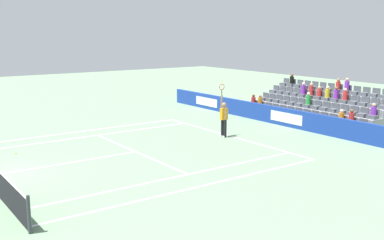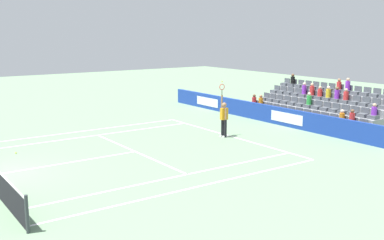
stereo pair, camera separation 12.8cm
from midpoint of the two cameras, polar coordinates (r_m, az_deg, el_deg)
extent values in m
cube|color=white|center=(23.93, 4.83, -1.97)|extent=(10.97, 0.10, 0.01)
cube|color=white|center=(20.93, -6.82, -3.88)|extent=(8.23, 0.10, 0.01)
cube|color=white|center=(19.69, -15.08, -5.13)|extent=(0.10, 6.40, 0.01)
cube|color=white|center=(24.37, -12.37, -1.96)|extent=(0.10, 11.89, 0.01)
cube|color=white|center=(17.31, -1.63, -6.97)|extent=(0.10, 11.89, 0.01)
cube|color=white|center=(25.61, -13.56, -1.39)|extent=(0.10, 11.89, 0.01)
cube|color=white|center=(16.24, 1.06, -8.18)|extent=(0.10, 11.89, 0.01)
cube|color=white|center=(23.87, 4.65, -2.00)|extent=(0.10, 0.20, 0.01)
cube|color=#193899|center=(26.70, 11.85, 0.28)|extent=(22.34, 0.20, 1.02)
cube|color=white|center=(26.62, 11.69, 0.26)|extent=(2.38, 0.01, 0.57)
cube|color=white|center=(32.10, 2.00, 2.26)|extent=(2.38, 0.01, 0.57)
cylinder|color=#33383D|center=(13.23, -19.39, -10.89)|extent=(0.10, 0.10, 1.07)
cylinder|color=black|center=(23.54, 4.26, -1.07)|extent=(0.16, 0.16, 0.90)
cylinder|color=black|center=(23.73, 3.94, -0.97)|extent=(0.16, 0.16, 0.90)
cube|color=white|center=(23.62, 4.25, -2.04)|extent=(0.14, 0.27, 0.08)
cube|color=white|center=(23.82, 3.93, -1.93)|extent=(0.14, 0.27, 0.08)
cube|color=orange|center=(23.49, 4.13, 0.77)|extent=(0.25, 0.38, 0.60)
sphere|color=#9E7251|center=(23.42, 4.14, 1.88)|extent=(0.24, 0.24, 0.24)
cylinder|color=#9E7251|center=(23.58, 3.85, 2.31)|extent=(0.09, 0.09, 0.62)
cylinder|color=#9E7251|center=(23.28, 4.32, 0.73)|extent=(0.09, 0.09, 0.56)
cylinder|color=black|center=(23.51, 3.87, 3.40)|extent=(0.04, 0.04, 0.28)
torus|color=red|center=(23.48, 3.87, 4.08)|extent=(0.06, 0.31, 0.31)
sphere|color=#D1E533|center=(23.45, 3.88, 4.76)|extent=(0.07, 0.07, 0.07)
cube|color=gray|center=(27.53, 13.36, -0.10)|extent=(8.68, 0.95, 0.42)
cube|color=#545960|center=(25.04, 20.27, -0.83)|extent=(0.48, 0.44, 0.20)
cube|color=#545960|center=(25.16, 20.57, -0.22)|extent=(0.48, 0.04, 0.30)
cube|color=#545960|center=(25.39, 19.13, -0.61)|extent=(0.48, 0.44, 0.20)
cube|color=#545960|center=(25.51, 19.43, 0.00)|extent=(0.48, 0.04, 0.30)
cube|color=#545960|center=(25.75, 18.02, -0.38)|extent=(0.48, 0.44, 0.20)
cube|color=#545960|center=(25.86, 18.32, 0.21)|extent=(0.48, 0.04, 0.30)
cube|color=#545960|center=(26.12, 16.94, -0.17)|extent=(0.48, 0.44, 0.20)
cube|color=#545960|center=(26.23, 17.24, 0.41)|extent=(0.48, 0.04, 0.30)
cube|color=#545960|center=(26.50, 15.89, 0.04)|extent=(0.48, 0.44, 0.20)
cube|color=#545960|center=(26.61, 16.19, 0.61)|extent=(0.48, 0.04, 0.30)
cube|color=#545960|center=(26.88, 14.87, 0.24)|extent=(0.48, 0.44, 0.20)
cube|color=#545960|center=(26.99, 15.17, 0.81)|extent=(0.48, 0.04, 0.30)
cube|color=#545960|center=(27.28, 13.87, 0.44)|extent=(0.48, 0.44, 0.20)
cube|color=#545960|center=(27.38, 14.17, 1.00)|extent=(0.48, 0.04, 0.30)
cube|color=#545960|center=(27.68, 12.91, 0.63)|extent=(0.48, 0.44, 0.20)
cube|color=#545960|center=(27.79, 13.21, 1.18)|extent=(0.48, 0.04, 0.30)
cube|color=#545960|center=(28.09, 11.98, 0.82)|extent=(0.48, 0.44, 0.20)
cube|color=#545960|center=(28.20, 12.27, 1.36)|extent=(0.48, 0.04, 0.30)
cube|color=#545960|center=(28.51, 11.07, 1.00)|extent=(0.48, 0.44, 0.20)
cube|color=#545960|center=(28.61, 11.36, 1.53)|extent=(0.48, 0.04, 0.30)
cube|color=#545960|center=(28.94, 10.19, 1.17)|extent=(0.48, 0.44, 0.20)
cube|color=#545960|center=(29.04, 10.48, 1.69)|extent=(0.48, 0.04, 0.30)
cube|color=#545960|center=(29.37, 9.33, 1.34)|extent=(0.48, 0.44, 0.20)
cube|color=#545960|center=(29.47, 9.62, 1.85)|extent=(0.48, 0.04, 0.30)
cube|color=#545960|center=(29.81, 8.50, 1.50)|extent=(0.48, 0.44, 0.20)
cube|color=#545960|center=(29.91, 8.79, 2.01)|extent=(0.48, 0.04, 0.30)
cube|color=#545960|center=(30.26, 7.69, 1.66)|extent=(0.48, 0.44, 0.20)
cube|color=#545960|center=(30.35, 7.98, 2.16)|extent=(0.48, 0.04, 0.30)
cube|color=gray|center=(28.20, 14.67, 0.53)|extent=(8.68, 0.95, 0.84)
cube|color=#545960|center=(25.75, 21.54, 0.34)|extent=(0.48, 0.44, 0.20)
cube|color=#545960|center=(25.87, 21.83, 0.93)|extent=(0.48, 0.04, 0.30)
cube|color=#545960|center=(26.08, 20.41, 0.54)|extent=(0.48, 0.44, 0.20)
cube|color=#545960|center=(26.21, 20.70, 1.12)|extent=(0.48, 0.04, 0.30)
cube|color=#545960|center=(26.43, 19.31, 0.74)|extent=(0.48, 0.44, 0.20)
cube|color=#545960|center=(26.55, 19.60, 1.31)|extent=(0.48, 0.04, 0.30)
cube|color=#545960|center=(26.79, 18.24, 0.94)|extent=(0.48, 0.44, 0.20)
cube|color=#545960|center=(26.91, 18.53, 1.50)|extent=(0.48, 0.04, 0.30)
cube|color=#545960|center=(27.16, 17.20, 1.12)|extent=(0.48, 0.44, 0.20)
cube|color=#545960|center=(27.28, 17.49, 1.68)|extent=(0.48, 0.04, 0.30)
cube|color=#545960|center=(27.54, 16.19, 1.31)|extent=(0.48, 0.44, 0.20)
cube|color=#545960|center=(27.65, 16.47, 1.86)|extent=(0.48, 0.04, 0.30)
cube|color=#545960|center=(27.92, 15.20, 1.49)|extent=(0.48, 0.44, 0.20)
cube|color=#545960|center=(28.04, 15.49, 2.03)|extent=(0.48, 0.04, 0.30)
cube|color=#545960|center=(28.32, 14.24, 1.66)|extent=(0.48, 0.44, 0.20)
cube|color=#545960|center=(28.43, 14.53, 2.19)|extent=(0.48, 0.04, 0.30)
cube|color=#545960|center=(28.72, 13.31, 1.83)|extent=(0.48, 0.44, 0.20)
cube|color=#545960|center=(28.83, 13.59, 2.35)|extent=(0.48, 0.04, 0.30)
cube|color=#545960|center=(29.13, 12.40, 1.99)|extent=(0.48, 0.44, 0.20)
cube|color=#545960|center=(29.24, 12.68, 2.50)|extent=(0.48, 0.04, 0.30)
cube|color=#545960|center=(29.55, 11.52, 2.14)|extent=(0.48, 0.44, 0.20)
cube|color=#545960|center=(29.66, 11.80, 2.65)|extent=(0.48, 0.04, 0.30)
cube|color=#545960|center=(29.97, 10.66, 2.30)|extent=(0.48, 0.44, 0.20)
cube|color=#545960|center=(30.08, 10.94, 2.80)|extent=(0.48, 0.04, 0.30)
cube|color=#545960|center=(30.40, 9.82, 2.44)|extent=(0.48, 0.44, 0.20)
cube|color=#545960|center=(30.51, 10.11, 2.94)|extent=(0.48, 0.04, 0.30)
cube|color=#545960|center=(30.84, 9.01, 2.59)|extent=(0.48, 0.44, 0.20)
cube|color=#545960|center=(30.94, 9.29, 3.07)|extent=(0.48, 0.04, 0.30)
cube|color=gray|center=(28.89, 15.91, 1.13)|extent=(8.68, 0.95, 1.26)
cube|color=#545960|center=(26.47, 22.75, 1.44)|extent=(0.48, 0.44, 0.20)
cube|color=#545960|center=(26.80, 21.63, 1.63)|extent=(0.48, 0.44, 0.20)
cube|color=#545960|center=(26.93, 21.91, 2.19)|extent=(0.48, 0.04, 0.30)
cube|color=#545960|center=(27.14, 20.55, 1.81)|extent=(0.48, 0.44, 0.20)
cube|color=#545960|center=(27.27, 20.82, 2.36)|extent=(0.48, 0.04, 0.30)
cube|color=#545960|center=(27.49, 19.49, 1.99)|extent=(0.48, 0.44, 0.20)
cube|color=#545960|center=(27.62, 19.76, 2.53)|extent=(0.48, 0.04, 0.30)
cube|color=#545960|center=(27.85, 18.45, 2.16)|extent=(0.48, 0.44, 0.20)
cube|color=#545960|center=(27.97, 18.73, 2.69)|extent=(0.48, 0.04, 0.30)
cube|color=#545960|center=(28.22, 17.45, 2.32)|extent=(0.48, 0.44, 0.20)
cube|color=#545960|center=(28.34, 17.72, 2.85)|extent=(0.48, 0.04, 0.30)
cube|color=#545960|center=(28.59, 16.46, 2.48)|extent=(0.48, 0.44, 0.20)
cube|color=#545960|center=(28.72, 16.74, 3.01)|extent=(0.48, 0.04, 0.30)
cube|color=#545960|center=(28.98, 15.51, 2.64)|extent=(0.48, 0.44, 0.20)
cube|color=#545960|center=(29.10, 15.79, 3.16)|extent=(0.48, 0.04, 0.30)
cube|color=#545960|center=(29.37, 14.58, 2.79)|extent=(0.48, 0.44, 0.20)
cube|color=#545960|center=(29.49, 14.85, 3.30)|extent=(0.48, 0.04, 0.30)
cube|color=#545960|center=(29.77, 13.67, 2.94)|extent=(0.48, 0.44, 0.20)
cube|color=#545960|center=(29.89, 13.95, 3.44)|extent=(0.48, 0.04, 0.30)
cube|color=#545960|center=(30.18, 12.79, 3.08)|extent=(0.48, 0.44, 0.20)
cube|color=#545960|center=(30.30, 13.07, 3.57)|extent=(0.48, 0.04, 0.30)
cube|color=#545960|center=(30.60, 11.93, 3.22)|extent=(0.48, 0.44, 0.20)
cube|color=#545960|center=(30.71, 12.21, 3.70)|extent=(0.48, 0.04, 0.30)
cube|color=#545960|center=(31.02, 11.10, 3.35)|extent=(0.48, 0.44, 0.20)
cube|color=#545960|center=(31.13, 11.37, 3.83)|extent=(0.48, 0.04, 0.30)
cube|color=#545960|center=(31.45, 10.29, 3.48)|extent=(0.48, 0.44, 0.20)
cube|color=#545960|center=(31.56, 10.56, 3.95)|extent=(0.48, 0.04, 0.30)
cube|color=gray|center=(29.60, 17.09, 1.70)|extent=(8.68, 0.95, 1.68)
cube|color=#545960|center=(27.87, 21.72, 2.82)|extent=(0.48, 0.44, 0.20)
cube|color=#545960|center=(28.00, 21.98, 3.36)|extent=(0.48, 0.04, 0.30)
cube|color=#545960|center=(28.21, 20.67, 2.98)|extent=(0.48, 0.44, 0.20)
cube|color=#545960|center=(28.34, 20.93, 3.51)|extent=(0.48, 0.04, 0.30)
cube|color=#545960|center=(28.56, 19.64, 3.14)|extent=(0.48, 0.44, 0.20)
cube|color=#545960|center=(28.69, 19.91, 3.66)|extent=(0.48, 0.04, 0.30)
cube|color=#545960|center=(28.92, 18.65, 3.29)|extent=(0.48, 0.44, 0.20)
cube|color=#545960|center=(29.05, 18.91, 3.80)|extent=(0.48, 0.04, 0.30)
cube|color=#545960|center=(29.28, 17.67, 3.43)|extent=(0.48, 0.44, 0.20)
cube|color=#545960|center=(29.41, 17.94, 3.94)|extent=(0.48, 0.04, 0.30)
cube|color=#545960|center=(29.66, 16.72, 3.58)|extent=(0.48, 0.44, 0.20)
cube|color=#545960|center=(29.79, 16.99, 4.07)|extent=(0.48, 0.04, 0.30)
cube|color=#545960|center=(30.04, 15.80, 3.71)|extent=(0.48, 0.44, 0.20)
cube|color=#545960|center=(30.17, 16.06, 4.20)|extent=(0.48, 0.04, 0.30)
cube|color=#545960|center=(30.44, 14.90, 3.84)|extent=(0.48, 0.44, 0.20)
cube|color=#545960|center=(30.56, 15.16, 4.33)|extent=(0.48, 0.04, 0.30)
cube|color=#545960|center=(30.84, 14.02, 3.97)|extent=(0.48, 0.44, 0.20)
cube|color=#545960|center=(30.96, 14.28, 4.45)|extent=(0.48, 0.04, 0.30)
cube|color=#545960|center=(31.24, 13.16, 4.10)|extent=(0.48, 0.44, 0.20)
cube|color=#545960|center=(31.36, 13.42, 4.57)|extent=(0.48, 0.04, 0.30)
cube|color=#545960|center=(31.66, 12.32, 4.22)|extent=(0.48, 0.44, 0.20)
cube|color=#545960|center=(31.78, 12.59, 4.68)|extent=(0.48, 0.04, 0.30)
cube|color=#545960|center=(32.08, 11.51, 4.33)|extent=(0.48, 0.44, 0.20)
cube|color=#545960|center=(32.19, 11.77, 4.79)|extent=(0.48, 0.04, 0.30)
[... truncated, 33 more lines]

